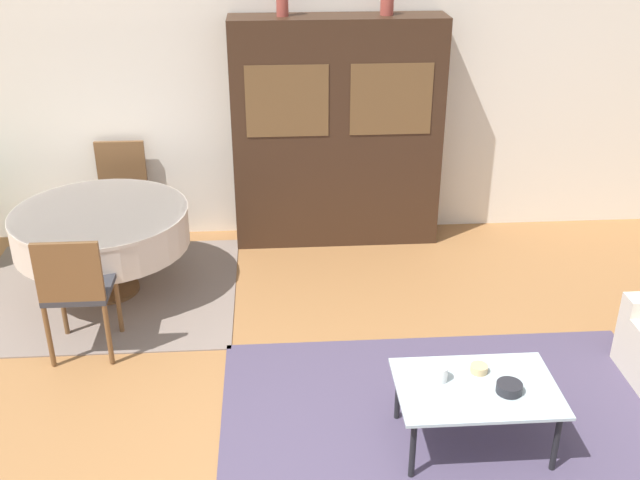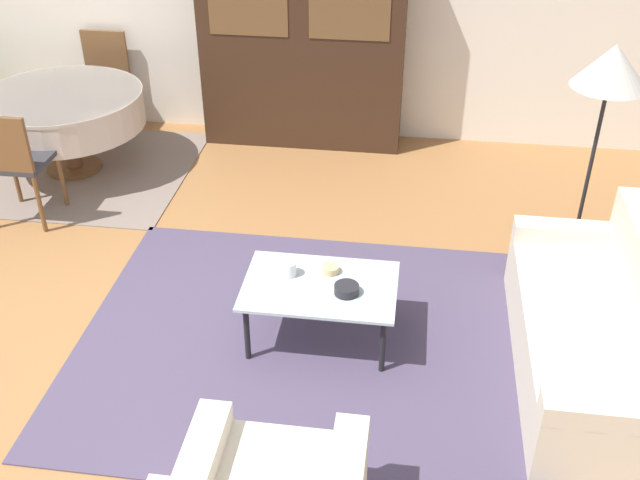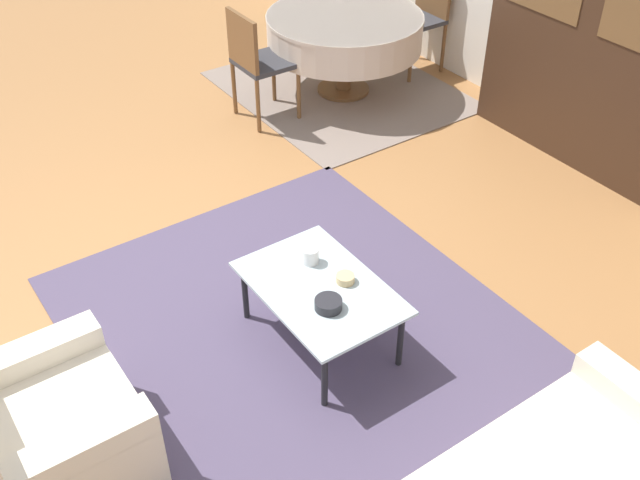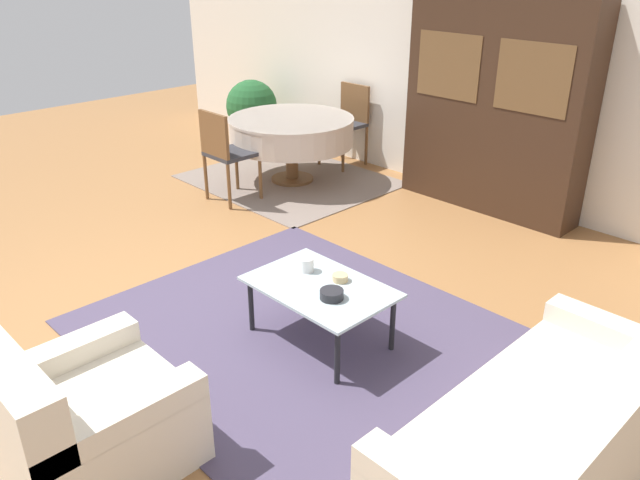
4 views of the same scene
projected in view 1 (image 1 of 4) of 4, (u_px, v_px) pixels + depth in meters
The scene contains 12 objects.
wall_back at pixel (281, 92), 6.71m from camera, with size 10.00×0.06×2.70m.
area_rug at pixel (460, 449), 4.49m from camera, with size 2.89×2.39×0.01m.
dining_rug at pixel (106, 292), 6.17m from camera, with size 2.13×1.81×0.01m.
coffee_table at pixel (476, 392), 4.38m from camera, with size 0.94×0.63×0.41m.
display_cabinet at pixel (337, 134), 6.67m from camera, with size 1.85×0.40×2.05m.
dining_table at pixel (101, 228), 5.93m from camera, with size 1.38×1.38×0.72m.
dining_chair_near at pixel (76, 287), 5.13m from camera, with size 0.44×0.44×0.95m.
dining_chair_far at pixel (121, 188), 6.76m from camera, with size 0.44×0.44×0.95m.
cup at pixel (440, 373), 4.39m from camera, with size 0.10×0.10×0.10m.
bowl at pixel (509, 388), 4.30m from camera, with size 0.15×0.15×0.06m.
bowl_small at pixel (479, 369), 4.47m from camera, with size 0.11×0.11×0.05m.
vase_short at pixel (387, 2), 6.20m from camera, with size 0.11×0.11×0.21m.
Camera 1 is at (-0.10, -2.99, 3.11)m, focal length 42.00 mm.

